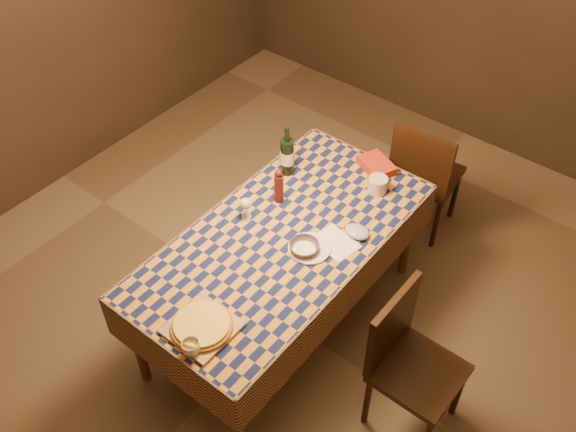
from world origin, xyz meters
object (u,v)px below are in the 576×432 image
(wine_bottle, at_px, (287,156))
(dining_table, at_px, (283,247))
(bowl, at_px, (304,248))
(white_plate, at_px, (309,248))
(chair_far, at_px, (424,174))
(chair_right, at_px, (407,357))
(cutting_board, at_px, (202,328))
(pizza, at_px, (202,325))

(wine_bottle, bearing_deg, dining_table, -54.24)
(bowl, height_order, white_plate, bowl)
(bowl, height_order, chair_far, chair_far)
(bowl, height_order, wine_bottle, wine_bottle)
(white_plate, height_order, chair_right, chair_right)
(cutting_board, bearing_deg, white_plate, 82.97)
(white_plate, bearing_deg, chair_right, -8.18)
(cutting_board, height_order, bowl, bowl)
(chair_right, bearing_deg, cutting_board, -141.59)
(bowl, xyz_separation_m, chair_far, (0.08, 1.24, -0.27))
(cutting_board, xyz_separation_m, wine_bottle, (-0.41, 1.18, 0.12))
(bowl, relative_size, white_plate, 0.69)
(wine_bottle, relative_size, chair_far, 0.37)
(pizza, bearing_deg, white_plate, 82.97)
(dining_table, bearing_deg, cutting_board, -83.78)
(cutting_board, distance_m, chair_far, 1.98)
(bowl, distance_m, white_plate, 0.04)
(white_plate, xyz_separation_m, chair_far, (0.06, 1.21, -0.25))
(dining_table, height_order, chair_far, chair_far)
(wine_bottle, height_order, white_plate, wine_bottle)
(cutting_board, bearing_deg, wine_bottle, 109.01)
(bowl, bearing_deg, white_plate, 59.52)
(dining_table, relative_size, chair_right, 1.98)
(pizza, bearing_deg, dining_table, 96.22)
(cutting_board, xyz_separation_m, chair_far, (0.15, 1.96, -0.26))
(dining_table, bearing_deg, chair_right, -5.18)
(wine_bottle, distance_m, chair_far, 1.03)
(pizza, xyz_separation_m, bowl, (0.08, 0.72, -0.01))
(dining_table, height_order, bowl, bowl)
(dining_table, xyz_separation_m, chair_right, (0.89, -0.08, -0.17))
(dining_table, distance_m, pizza, 0.74)
(wine_bottle, distance_m, chair_right, 1.38)
(cutting_board, height_order, chair_right, chair_right)
(dining_table, relative_size, wine_bottle, 5.35)
(pizza, height_order, chair_right, chair_right)
(dining_table, height_order, chair_right, chair_right)
(cutting_board, xyz_separation_m, bowl, (0.08, 0.72, 0.02))
(pizza, height_order, chair_far, chair_far)
(white_plate, distance_m, chair_far, 1.24)
(white_plate, bearing_deg, dining_table, -172.44)
(wine_bottle, xyz_separation_m, chair_right, (1.22, -0.53, -0.38))
(cutting_board, distance_m, chair_right, 1.07)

